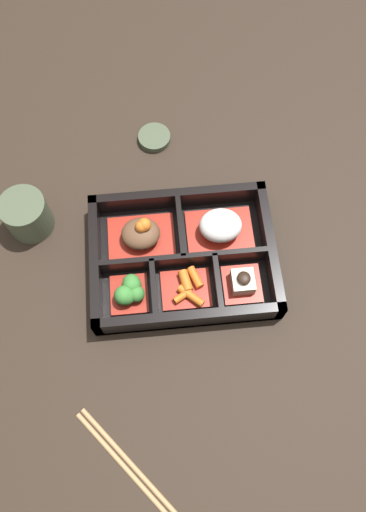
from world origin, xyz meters
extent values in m
plane|color=black|center=(0.00, 0.00, 0.00)|extent=(3.00, 3.00, 0.00)
cube|color=black|center=(0.00, 0.00, 0.01)|extent=(0.29, 0.22, 0.01)
cube|color=black|center=(0.00, -0.10, 0.02)|extent=(0.29, 0.01, 0.05)
cube|color=black|center=(0.00, 0.10, 0.02)|extent=(0.29, 0.01, 0.05)
cube|color=black|center=(-0.14, 0.00, 0.02)|extent=(0.01, 0.22, 0.05)
cube|color=black|center=(0.14, 0.00, 0.02)|extent=(0.01, 0.22, 0.05)
cube|color=black|center=(0.00, -0.01, 0.02)|extent=(0.26, 0.01, 0.05)
cube|color=black|center=(-0.05, -0.05, 0.02)|extent=(0.01, 0.09, 0.05)
cube|color=black|center=(0.05, -0.05, 0.02)|extent=(0.01, 0.09, 0.05)
cube|color=black|center=(0.00, 0.04, 0.02)|extent=(0.01, 0.10, 0.05)
cube|color=maroon|center=(-0.06, 0.04, 0.01)|extent=(0.11, 0.08, 0.01)
ellipsoid|color=brown|center=(-0.06, 0.04, 0.03)|extent=(0.06, 0.06, 0.03)
sphere|color=#D1661E|center=(-0.06, 0.05, 0.05)|extent=(0.02, 0.02, 0.02)
sphere|color=#D1661E|center=(-0.06, 0.05, 0.05)|extent=(0.02, 0.02, 0.02)
cube|color=maroon|center=(0.06, 0.04, 0.01)|extent=(0.11, 0.08, 0.01)
ellipsoid|color=silver|center=(0.06, 0.04, 0.04)|extent=(0.07, 0.06, 0.04)
cube|color=maroon|center=(-0.09, -0.05, 0.01)|extent=(0.06, 0.06, 0.01)
sphere|color=#387A33|center=(-0.08, -0.04, 0.03)|extent=(0.03, 0.03, 0.03)
sphere|color=#387A33|center=(-0.09, -0.04, 0.03)|extent=(0.02, 0.02, 0.02)
sphere|color=#387A33|center=(-0.08, -0.06, 0.03)|extent=(0.03, 0.03, 0.03)
sphere|color=#387A33|center=(-0.09, -0.06, 0.03)|extent=(0.03, 0.03, 0.03)
sphere|color=#387A33|center=(-0.08, -0.04, 0.03)|extent=(0.03, 0.03, 0.03)
sphere|color=#387A33|center=(-0.09, -0.06, 0.03)|extent=(0.03, 0.03, 0.03)
cube|color=maroon|center=(0.00, -0.05, 0.01)|extent=(0.08, 0.06, 0.01)
cylinder|color=#D1661E|center=(0.02, -0.04, 0.02)|extent=(0.02, 0.04, 0.01)
cylinder|color=#D1661E|center=(0.00, -0.04, 0.02)|extent=(0.02, 0.04, 0.02)
cylinder|color=#D1661E|center=(0.01, -0.07, 0.02)|extent=(0.04, 0.04, 0.01)
cylinder|color=#D1661E|center=(-0.01, -0.06, 0.02)|extent=(0.03, 0.02, 0.01)
cube|color=maroon|center=(0.09, -0.05, 0.01)|extent=(0.06, 0.06, 0.01)
cube|color=beige|center=(0.09, -0.05, 0.03)|extent=(0.03, 0.04, 0.02)
ellipsoid|color=black|center=(0.09, -0.05, 0.04)|extent=(0.02, 0.02, 0.01)
cylinder|color=#424C38|center=(-0.24, 0.09, 0.03)|extent=(0.07, 0.07, 0.07)
cylinder|color=#597A38|center=(-0.24, 0.09, 0.06)|extent=(0.06, 0.06, 0.01)
cylinder|color=#A87F51|center=(-0.10, -0.31, 0.00)|extent=(0.16, 0.19, 0.01)
cylinder|color=#A87F51|center=(-0.09, -0.31, 0.00)|extent=(0.16, 0.19, 0.01)
cylinder|color=#424C38|center=(-0.03, 0.24, 0.01)|extent=(0.06, 0.06, 0.01)
cylinder|color=black|center=(-0.03, 0.24, 0.01)|extent=(0.04, 0.04, 0.00)
camera|label=1|loc=(-0.03, -0.30, 0.75)|focal=35.00mm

